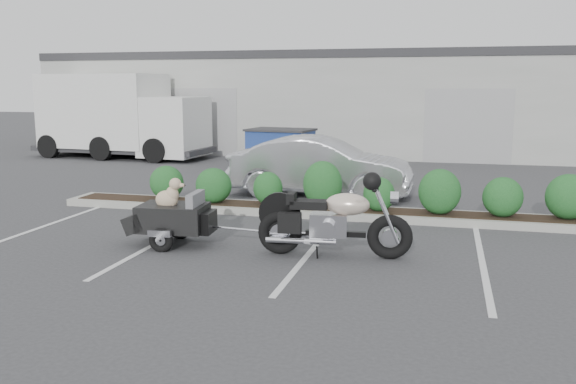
% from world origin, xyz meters
% --- Properties ---
extents(ground, '(90.00, 90.00, 0.00)m').
position_xyz_m(ground, '(0.00, 0.00, 0.00)').
color(ground, '#38383A').
rests_on(ground, ground).
extents(planter_kerb, '(12.00, 1.00, 0.15)m').
position_xyz_m(planter_kerb, '(1.00, 2.20, 0.07)').
color(planter_kerb, '#9E9E93').
rests_on(planter_kerb, ground).
extents(building, '(26.00, 10.00, 4.00)m').
position_xyz_m(building, '(0.00, 17.00, 2.00)').
color(building, '#9EA099').
rests_on(building, ground).
extents(motorcycle, '(2.48, 0.87, 1.42)m').
position_xyz_m(motorcycle, '(1.61, -0.88, 0.57)').
color(motorcycle, black).
rests_on(motorcycle, ground).
extents(pet_trailer, '(1.98, 1.11, 1.18)m').
position_xyz_m(pet_trailer, '(-1.18, -0.86, 0.50)').
color(pet_trailer, black).
rests_on(pet_trailer, ground).
extents(sedan, '(4.47, 1.63, 1.46)m').
position_xyz_m(sedan, '(0.32, 4.40, 0.73)').
color(sedan, '#BABBC2').
rests_on(sedan, ground).
extents(dumpster, '(2.20, 1.66, 1.33)m').
position_xyz_m(dumpster, '(-1.87, 8.70, 0.68)').
color(dumpster, navy).
rests_on(dumpster, ground).
extents(delivery_truck, '(6.98, 2.86, 3.12)m').
position_xyz_m(delivery_truck, '(-8.62, 10.59, 1.50)').
color(delivery_truck, silver).
rests_on(delivery_truck, ground).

